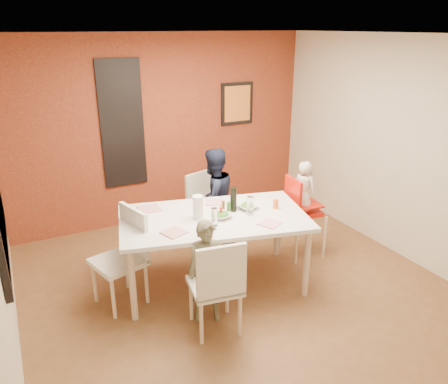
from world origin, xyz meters
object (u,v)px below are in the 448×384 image
chair_far (204,203)px  child_far (213,199)px  high_chair (301,209)px  wine_bottle (233,199)px  dining_table (214,222)px  chair_near (217,283)px  child_near (207,272)px  toddler (304,186)px  paper_towel_roll (198,207)px  chair_left (125,251)px

chair_far → child_far: bearing=-101.2°
high_chair → wine_bottle: bearing=100.3°
wine_bottle → chair_far: bearing=83.5°
dining_table → chair_near: size_ratio=2.23×
wine_bottle → child_far: bearing=80.0°
chair_near → child_far: size_ratio=0.74×
child_near → wine_bottle: 0.94m
toddler → high_chair: bearing=64.7°
child_near → paper_towel_roll: (0.17, 0.58, 0.43)m
chair_left → child_near: child_near is taller
chair_left → paper_towel_roll: 0.88m
paper_towel_roll → child_far: bearing=55.0°
dining_table → child_far: child_far is taller
child_far → wine_bottle: 0.89m
paper_towel_roll → wine_bottle: bearing=0.1°
high_chair → toddler: (0.03, -0.00, 0.30)m
chair_near → paper_towel_roll: paper_towel_roll is taller
chair_near → high_chair: 1.86m
high_chair → paper_towel_roll: bearing=98.8°
chair_left → toddler: (2.25, -0.02, 0.35)m
chair_near → chair_far: 2.03m
child_near → wine_bottle: (0.60, 0.58, 0.44)m
high_chair → wine_bottle: (-1.00, -0.09, 0.35)m
dining_table → paper_towel_roll: (-0.17, 0.03, 0.20)m
high_chair → child_far: size_ratio=0.78×
high_chair → child_near: 1.74m
chair_far → wine_bottle: bearing=-113.5°
dining_table → wine_bottle: wine_bottle is taller
chair_far → wine_bottle: (-0.12, -1.06, 0.46)m
chair_far → child_near: bearing=-130.5°
chair_far → paper_towel_roll: size_ratio=3.65×
dining_table → toddler: toddler is taller
toddler → wine_bottle: bearing=78.2°
chair_far → child_near: size_ratio=0.87×
chair_left → dining_table: bearing=66.3°
chair_near → high_chair: (1.61, 0.92, 0.07)m
chair_far → chair_left: bearing=-161.5°
dining_table → toddler: size_ratio=3.54×
child_near → child_far: 1.59m
high_chair → child_far: 1.13m
chair_left → toddler: 2.28m
dining_table → child_far: bearing=64.5°
toddler → paper_towel_roll: 1.46m
high_chair → paper_towel_roll: size_ratio=4.09×
high_chair → toddler: 0.30m
dining_table → child_near: child_near is taller
high_chair → paper_towel_roll: (-1.43, -0.09, 0.34)m
toddler → paper_towel_roll: bearing=76.9°
chair_far → wine_bottle: 1.16m
dining_table → chair_near: bearing=-113.6°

